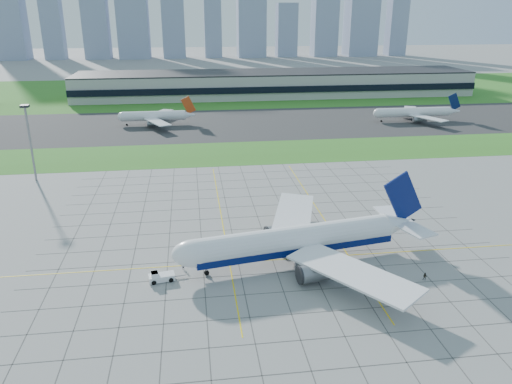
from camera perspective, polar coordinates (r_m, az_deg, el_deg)
The scene contains 14 objects.
ground at distance 117.93m, azimuth 1.75°, elevation -7.32°, with size 1400.00×1400.00×0.00m, color gray.
grass_median at distance 201.45m, azimuth -2.38°, elevation 4.46°, with size 700.00×35.00×0.04m, color #336C1F.
asphalt_taxiway at distance 254.68m, azimuth -3.54°, elevation 7.77°, with size 700.00×75.00×0.04m, color #383838.
grass_far at distance 362.72m, azimuth -4.87°, elevation 11.44°, with size 700.00×145.00×0.04m, color #336C1F.
apron_markings at distance 127.80m, azimuth 1.14°, elevation -5.03°, with size 120.00×130.00×0.03m.
terminal at distance 341.17m, azimuth 2.20°, elevation 12.29°, with size 260.00×43.00×15.80m.
light_mast at distance 180.33m, azimuth -24.52°, elevation 6.09°, with size 2.50×2.50×25.60m.
city_skyline at distance 623.29m, azimuth -7.26°, elevation 20.41°, with size 523.00×32.40×160.00m.
airliner at distance 113.71m, azimuth 4.72°, elevation -5.54°, with size 60.29×60.58×19.11m.
pushback_tug at distance 109.34m, azimuth -10.88°, elevation -9.49°, with size 8.05×3.56×2.21m.
crew_near at distance 113.03m, azimuth -8.31°, elevation -8.34°, with size 0.63×0.42×1.74m, color black.
crew_far at distance 113.59m, azimuth 18.74°, elevation -9.13°, with size 0.85×0.67×1.76m, color black.
distant_jet_1 at distance 256.66m, azimuth -11.43°, elevation 8.53°, with size 36.29×42.66×14.08m.
distant_jet_2 at distance 273.45m, azimuth 17.70°, elevation 8.68°, with size 44.57×42.66×14.08m.
Camera 1 is at (-17.38, -103.21, 54.35)m, focal length 35.00 mm.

